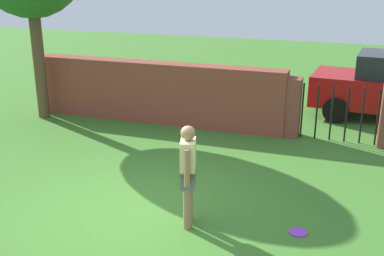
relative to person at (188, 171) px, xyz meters
The scene contains 5 objects.
ground_plane 1.35m from the person, behind, with size 40.00×40.00×0.00m, color #3D7528.
brick_wall 5.30m from the person, 118.28° to the left, with size 6.62×0.50×1.55m, color brown.
person is the anchor object (origin of this frame).
fence_gate 5.08m from the person, 66.88° to the left, with size 2.62×0.44×1.40m.
frisbee_purple 1.91m from the person, 10.10° to the left, with size 0.27×0.27×0.02m, color purple.
Camera 1 is at (3.20, -6.29, 3.82)m, focal length 44.71 mm.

